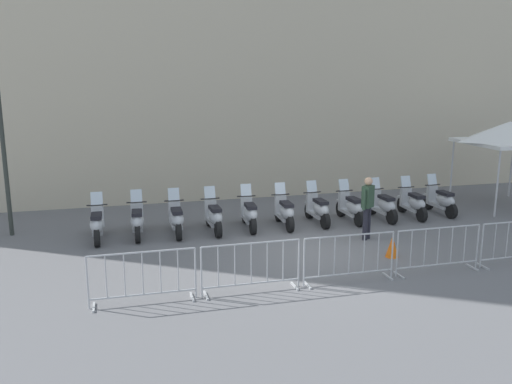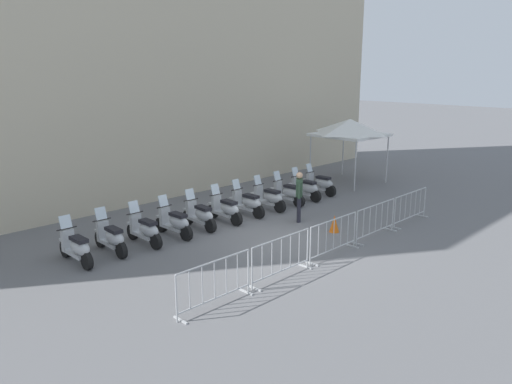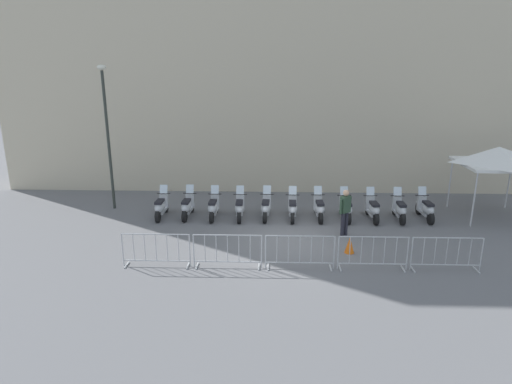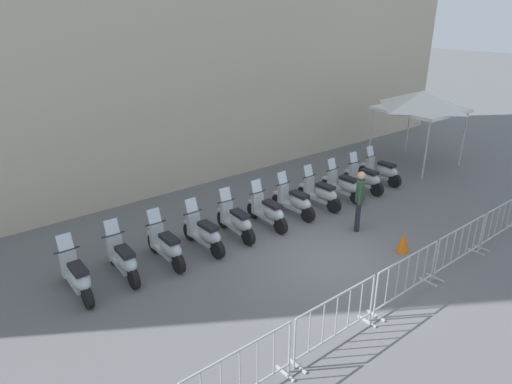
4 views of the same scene
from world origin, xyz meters
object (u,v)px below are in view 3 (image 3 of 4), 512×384
(motorcycle_8, at_px, (373,209))
(motorcycle_10, at_px, (426,209))
(barrier_segment_1, at_px, (228,251))
(street_lamp, at_px, (107,125))
(motorcycle_4, at_px, (266,208))
(motorcycle_2, at_px, (213,208))
(motorcycle_6, at_px, (319,208))
(motorcycle_5, at_px, (292,209))
(motorcycle_7, at_px, (346,209))
(traffic_cone, at_px, (350,245))
(barrier_segment_4, at_px, (446,254))
(motorcycle_3, at_px, (240,208))
(barrier_segment_2, at_px, (300,252))
(barrier_segment_0, at_px, (156,250))
(barrier_segment_3, at_px, (373,253))
(motorcycle_1, at_px, (187,207))
(motorcycle_0, at_px, (161,207))
(motorcycle_9, at_px, (400,210))
(canopy_tent, at_px, (498,156))
(officer_near_row_end, at_px, (345,210))

(motorcycle_8, bearing_deg, motorcycle_10, 4.54)
(barrier_segment_1, relative_size, street_lamp, 0.35)
(motorcycle_4, bearing_deg, barrier_segment_1, -102.30)
(motorcycle_2, xyz_separation_m, motorcycle_6, (4.27, 0.14, 0.00))
(motorcycle_5, bearing_deg, motorcycle_7, 1.84)
(motorcycle_4, height_order, traffic_cone, motorcycle_4)
(motorcycle_10, relative_size, barrier_segment_4, 0.82)
(motorcycle_3, distance_m, motorcycle_4, 1.06)
(motorcycle_2, distance_m, barrier_segment_2, 5.51)
(barrier_segment_0, distance_m, street_lamp, 7.27)
(motorcycle_4, relative_size, barrier_segment_3, 0.82)
(motorcycle_5, distance_m, barrier_segment_3, 4.98)
(motorcycle_3, height_order, motorcycle_5, same)
(street_lamp, bearing_deg, motorcycle_4, -8.31)
(motorcycle_1, xyz_separation_m, motorcycle_5, (4.27, 0.03, 0.00))
(motorcycle_1, height_order, barrier_segment_3, motorcycle_1)
(motorcycle_0, distance_m, motorcycle_10, 10.68)
(motorcycle_0, relative_size, traffic_cone, 3.13)
(motorcycle_9, bearing_deg, motorcycle_4, -178.99)
(motorcycle_5, height_order, barrier_segment_3, motorcycle_5)
(motorcycle_1, distance_m, motorcycle_3, 2.14)
(barrier_segment_3, xyz_separation_m, canopy_tent, (5.78, 5.24, 1.99))
(motorcycle_5, bearing_deg, motorcycle_10, 2.70)
(barrier_segment_2, relative_size, traffic_cone, 3.82)
(motorcycle_10, bearing_deg, barrier_segment_4, -100.34)
(motorcycle_2, distance_m, barrier_segment_3, 7.01)
(motorcycle_0, height_order, motorcycle_6, same)
(motorcycle_0, distance_m, motorcycle_5, 5.33)
(traffic_cone, bearing_deg, barrier_segment_2, -143.32)
(motorcycle_5, height_order, barrier_segment_2, motorcycle_5)
(motorcycle_10, distance_m, traffic_cone, 4.94)
(motorcycle_3, distance_m, canopy_tent, 10.47)
(motorcycle_2, height_order, barrier_segment_3, motorcycle_2)
(motorcycle_1, height_order, motorcycle_6, same)
(canopy_tent, bearing_deg, barrier_segment_3, -137.82)
(motorcycle_3, xyz_separation_m, motorcycle_5, (2.13, 0.06, 0.00))
(motorcycle_2, bearing_deg, street_lamp, 166.74)
(motorcycle_1, bearing_deg, barrier_segment_0, -89.75)
(barrier_segment_1, bearing_deg, barrier_segment_0, -178.45)
(motorcycle_6, distance_m, barrier_segment_1, 5.57)
(motorcycle_3, bearing_deg, motorcycle_0, -178.92)
(motorcycle_7, distance_m, motorcycle_10, 3.20)
(motorcycle_2, distance_m, motorcycle_6, 4.27)
(motorcycle_5, distance_m, barrier_segment_1, 4.98)
(motorcycle_9, distance_m, barrier_segment_2, 6.18)
(motorcycle_6, relative_size, barrier_segment_4, 0.82)
(barrier_segment_3, bearing_deg, barrier_segment_4, 1.55)
(officer_near_row_end, bearing_deg, street_lamp, 164.39)
(barrier_segment_2, height_order, traffic_cone, barrier_segment_2)
(motorcycle_1, bearing_deg, officer_near_row_end, -15.06)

